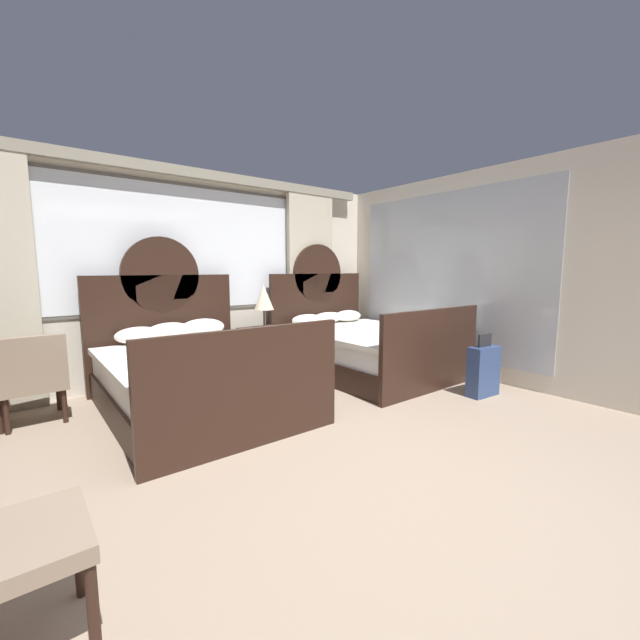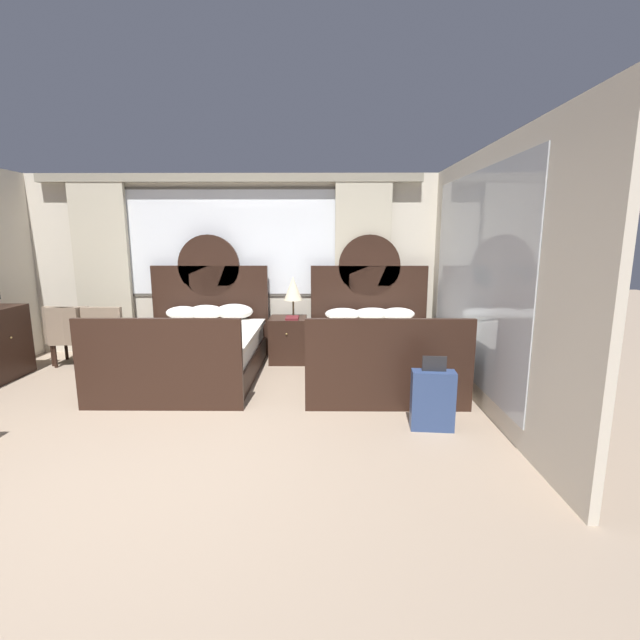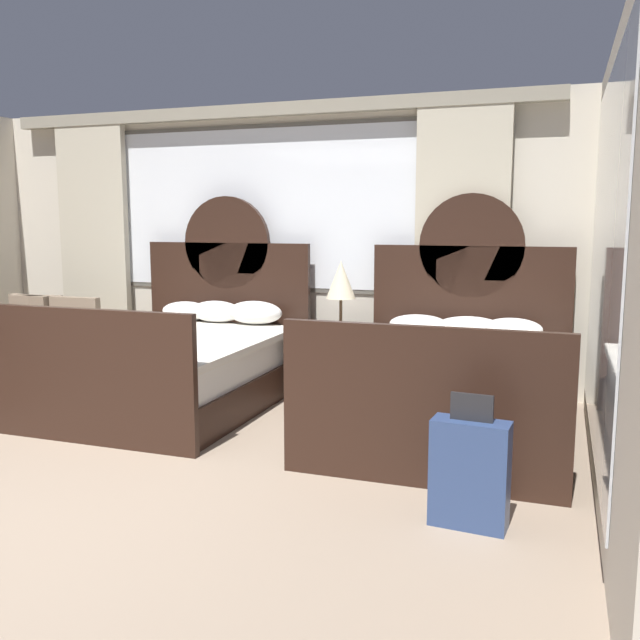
# 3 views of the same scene
# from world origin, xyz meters

# --- Properties ---
(wall_back_window) EXTENTS (6.06, 0.22, 2.70)m
(wall_back_window) POSITION_xyz_m (0.00, 3.62, 1.43)
(wall_back_window) COLOR beige
(wall_back_window) RESTS_ON ground_plane
(wall_right_mirror) EXTENTS (0.08, 4.22, 2.70)m
(wall_right_mirror) POSITION_xyz_m (3.06, 1.54, 1.35)
(wall_right_mirror) COLOR beige
(wall_right_mirror) RESTS_ON ground_plane
(bed_near_window) EXTENTS (1.73, 2.24, 1.82)m
(bed_near_window) POSITION_xyz_m (-0.33, 2.43, 0.37)
(bed_near_window) COLOR black
(bed_near_window) RESTS_ON ground_plane
(bed_near_mirror) EXTENTS (1.73, 2.24, 1.82)m
(bed_near_mirror) POSITION_xyz_m (2.04, 2.43, 0.36)
(bed_near_mirror) COLOR black
(bed_near_mirror) RESTS_ON ground_plane
(nightstand_between_beds) EXTENTS (0.52, 0.55, 0.65)m
(nightstand_between_beds) POSITION_xyz_m (0.85, 3.13, 0.32)
(nightstand_between_beds) COLOR black
(nightstand_between_beds) RESTS_ON ground_plane
(table_lamp_on_nightstand) EXTENTS (0.27, 0.27, 0.58)m
(table_lamp_on_nightstand) POSITION_xyz_m (0.93, 3.21, 1.05)
(table_lamp_on_nightstand) COLOR brown
(table_lamp_on_nightstand) RESTS_ON nightstand_between_beds
(book_on_nightstand) EXTENTS (0.18, 0.26, 0.03)m
(book_on_nightstand) POSITION_xyz_m (0.92, 3.03, 0.66)
(book_on_nightstand) COLOR maroon
(book_on_nightstand) RESTS_ON nightstand_between_beds
(armchair_by_window_left) EXTENTS (0.55, 0.55, 0.85)m
(armchair_by_window_left) POSITION_xyz_m (-1.67, 2.96, 0.47)
(armchair_by_window_left) COLOR #84705B
(armchair_by_window_left) RESTS_ON ground_plane
(armchair_by_window_centre) EXTENTS (0.61, 0.61, 0.85)m
(armchair_by_window_centre) POSITION_xyz_m (-2.19, 2.96, 0.47)
(armchair_by_window_centre) COLOR #84705B
(armchair_by_window_centre) RESTS_ON ground_plane
(armchair_by_window_right) EXTENTS (0.63, 0.63, 0.85)m
(armchair_by_window_right) POSITION_xyz_m (-2.16, 2.96, 0.47)
(armchair_by_window_right) COLOR #84705B
(armchair_by_window_right) RESTS_ON ground_plane
(suitcase_on_floor) EXTENTS (0.41, 0.20, 0.71)m
(suitcase_on_floor) POSITION_xyz_m (2.39, 0.83, 0.29)
(suitcase_on_floor) COLOR navy
(suitcase_on_floor) RESTS_ON ground_plane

